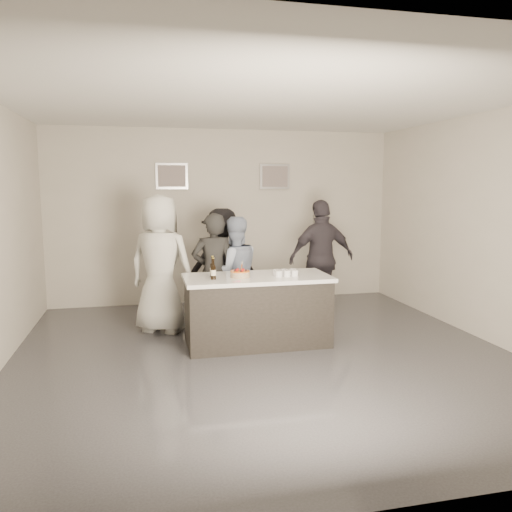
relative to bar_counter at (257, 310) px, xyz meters
name	(u,v)px	position (x,y,z in m)	size (l,w,h in m)	color
floor	(265,355)	(0.00, -0.45, -0.45)	(6.00, 6.00, 0.00)	#3D3D42
ceiling	(266,100)	(0.00, -0.45, 2.55)	(6.00, 6.00, 0.00)	white
wall_back	(224,217)	(0.00, 2.55, 1.05)	(6.00, 0.04, 3.00)	beige
wall_front	(387,279)	(0.00, -3.45, 1.05)	(6.00, 0.04, 3.00)	beige
wall_right	(488,228)	(3.00, -0.45, 1.05)	(0.04, 6.00, 3.00)	beige
picture_left	(172,176)	(-0.90, 2.52, 1.75)	(0.54, 0.04, 0.44)	#B2B2B7
picture_right	(275,176)	(0.90, 2.52, 1.75)	(0.54, 0.04, 0.44)	#B2B2B7
bar_counter	(257,310)	(0.00, 0.00, 0.00)	(1.86, 0.86, 0.90)	white
cake	(240,274)	(-0.23, -0.04, 0.49)	(0.25, 0.25, 0.07)	orange
beer_bottle_a	(213,267)	(-0.57, 0.05, 0.58)	(0.07, 0.07, 0.26)	black
beer_bottle_b	(213,269)	(-0.58, -0.11, 0.58)	(0.07, 0.07, 0.26)	black
tumbler_cluster	(286,273)	(0.36, -0.07, 0.49)	(0.30, 0.19, 0.08)	orange
candles	(241,281)	(-0.28, -0.33, 0.45)	(0.24, 0.08, 0.01)	pink
person_main_black	(213,273)	(-0.46, 0.72, 0.39)	(0.61, 0.40, 1.67)	black
person_main_blue	(234,272)	(-0.14, 0.85, 0.35)	(0.78, 0.61, 1.61)	#97A7C5
person_guest_left	(161,264)	(-1.18, 0.85, 0.51)	(0.94, 0.61, 1.93)	silver
person_guest_right	(322,258)	(1.31, 1.19, 0.46)	(1.07, 0.45, 1.83)	#36313A
person_guest_back	(222,263)	(-0.21, 1.49, 0.40)	(1.09, 0.63, 1.69)	black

